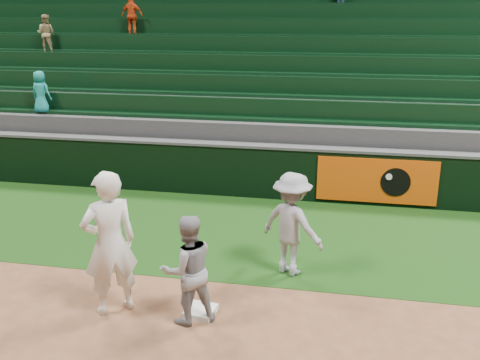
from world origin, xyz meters
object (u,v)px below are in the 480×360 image
at_px(first_base, 200,311).
at_px(base_coach, 292,224).
at_px(baserunner, 188,269).
at_px(first_baseman, 110,243).

relative_size(first_base, base_coach, 0.24).
xyz_separation_m(first_base, baserunner, (-0.11, -0.18, 0.74)).
height_order(baserunner, base_coach, base_coach).
xyz_separation_m(first_baseman, base_coach, (2.39, 1.66, -0.19)).
bearing_deg(first_baseman, baserunner, 137.74).
bearing_deg(first_base, base_coach, 53.45).
height_order(first_base, base_coach, base_coach).
height_order(first_base, baserunner, baserunner).
relative_size(first_baseman, base_coach, 1.23).
bearing_deg(base_coach, first_base, 81.68).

